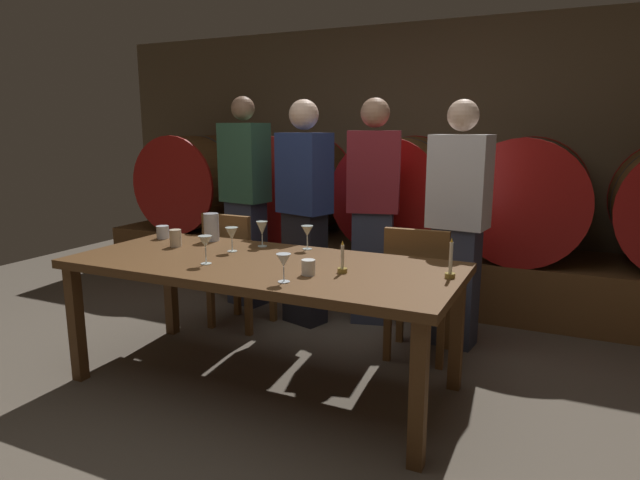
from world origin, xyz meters
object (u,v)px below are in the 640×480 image
(wine_barrel_center, at_px, (401,192))
(wine_glass_far_left, at_px, (232,234))
(wine_barrel_far_left, at_px, (199,182))
(guest_center_right, at_px, (373,210))
(wine_glass_right, at_px, (307,232))
(chair_left, at_px, (236,265))
(wine_barrel_right, at_px, (526,198))
(wine_glass_far_right, at_px, (284,261))
(pitcher, at_px, (211,227))
(wine_glass_center, at_px, (262,229))
(wine_glass_left, at_px, (205,243))
(cup_center, at_px, (176,238))
(cup_right, at_px, (308,267))
(candle_right, at_px, (450,267))
(cup_left, at_px, (163,232))
(dining_table, at_px, (262,273))
(guest_far_left, at_px, (245,201))
(wine_barrel_left, at_px, (292,187))
(candle_left, at_px, (342,264))
(guest_center_left, at_px, (304,211))
(guest_far_right, at_px, (458,224))

(wine_barrel_center, bearing_deg, wine_glass_far_left, -104.59)
(wine_barrel_far_left, bearing_deg, guest_center_right, -18.96)
(wine_glass_right, bearing_deg, chair_left, 156.72)
(wine_barrel_right, height_order, wine_glass_far_right, wine_barrel_right)
(pitcher, relative_size, wine_glass_center, 1.13)
(wine_barrel_center, xyz_separation_m, wine_glass_left, (-0.44, -2.21, -0.07))
(wine_glass_center, relative_size, wine_glass_far_right, 1.14)
(cup_center, bearing_deg, cup_right, -13.64)
(candle_right, distance_m, cup_left, 2.00)
(dining_table, relative_size, cup_left, 25.68)
(candle_right, height_order, wine_glass_right, candle_right)
(guest_center_right, bearing_deg, guest_far_left, -13.07)
(wine_barrel_left, relative_size, guest_center_right, 0.56)
(wine_barrel_right, bearing_deg, dining_table, -121.22)
(wine_glass_left, relative_size, cup_center, 1.46)
(wine_barrel_right, distance_m, wine_glass_far_right, 2.52)
(candle_left, bearing_deg, guest_center_left, 125.19)
(wine_barrel_far_left, height_order, guest_far_left, guest_far_left)
(wine_barrel_right, xyz_separation_m, cup_left, (-2.19, -1.75, -0.15))
(wine_barrel_left, relative_size, cup_center, 8.80)
(wine_barrel_left, relative_size, guest_far_left, 0.55)
(dining_table, xyz_separation_m, wine_glass_left, (-0.25, -0.18, 0.19))
(candle_left, xyz_separation_m, cup_right, (-0.14, -0.11, -0.01))
(wine_glass_far_left, height_order, cup_center, wine_glass_far_left)
(guest_far_left, bearing_deg, chair_left, 124.70)
(guest_far_left, relative_size, cup_right, 21.72)
(wine_glass_far_left, bearing_deg, candle_right, -1.83)
(guest_far_right, distance_m, wine_glass_far_right, 1.51)
(cup_center, bearing_deg, wine_glass_left, -32.87)
(wine_glass_center, bearing_deg, wine_barrel_right, 49.64)
(pitcher, bearing_deg, wine_glass_left, -56.67)
(candle_right, xyz_separation_m, wine_glass_center, (-1.24, 0.24, 0.06))
(guest_center_left, xyz_separation_m, guest_far_right, (1.13, 0.04, -0.02))
(chair_left, xyz_separation_m, wine_glass_right, (0.76, -0.33, 0.37))
(guest_far_right, height_order, wine_glass_right, guest_far_right)
(wine_barrel_center, relative_size, wine_glass_right, 6.45)
(wine_barrel_center, relative_size, guest_center_right, 0.56)
(dining_table, xyz_separation_m, wine_glass_center, (-0.20, 0.34, 0.18))
(cup_center, bearing_deg, cup_left, 145.80)
(wine_glass_left, relative_size, wine_glass_far_right, 1.12)
(wine_glass_far_left, distance_m, wine_glass_left, 0.33)
(wine_glass_far_right, bearing_deg, dining_table, 135.01)
(wine_barrel_far_left, height_order, candle_left, wine_barrel_far_left)
(wine_barrel_far_left, distance_m, cup_left, 2.03)
(wine_barrel_center, height_order, wine_glass_center, wine_barrel_center)
(wine_barrel_right, distance_m, guest_far_right, 1.01)
(wine_barrel_center, relative_size, pitcher, 5.21)
(wine_barrel_right, bearing_deg, chair_left, -145.28)
(wine_glass_center, height_order, cup_center, wine_glass_center)
(dining_table, distance_m, cup_left, 1.00)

